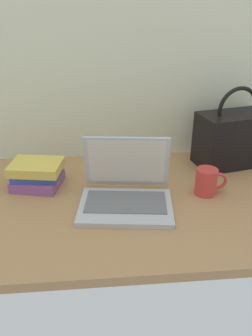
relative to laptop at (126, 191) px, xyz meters
name	(u,v)px	position (x,y,z in m)	size (l,w,h in m)	color
desk	(128,202)	(0.01, 0.03, -0.06)	(1.60, 0.76, 0.03)	#A87A4C
laptop	(126,191)	(0.00, 0.00, 0.00)	(0.33, 0.29, 0.22)	#B2B5BA
coffee_mug	(207,182)	(0.29, 0.03, 0.00)	(0.12, 0.08, 0.10)	red
remote_control_near	(133,166)	(0.05, 0.26, -0.03)	(0.09, 0.17, 0.02)	#B7B7B7
handbag	(234,138)	(0.47, 0.28, 0.07)	(0.33, 0.22, 0.33)	black
book_stack	(37,174)	(-0.32, 0.15, 0.00)	(0.20, 0.19, 0.09)	#8C4C8C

